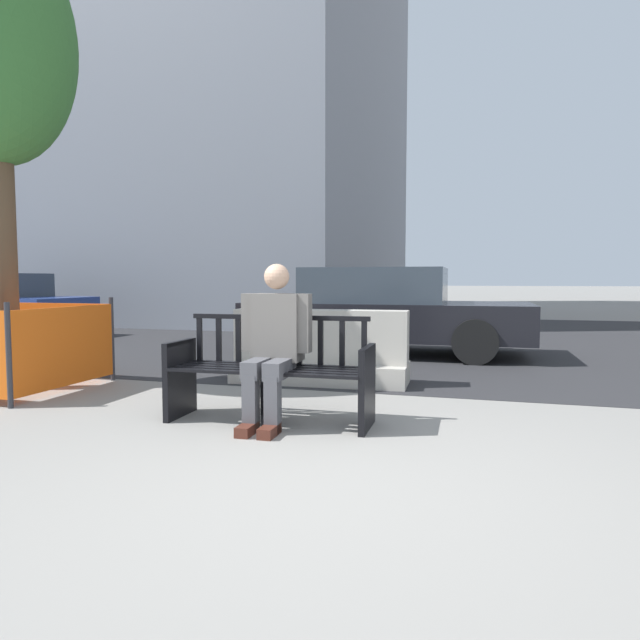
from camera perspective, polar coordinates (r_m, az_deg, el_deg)
The scene contains 7 objects.
ground_plane at distance 3.41m, azimuth -0.27°, elevation -16.30°, with size 200.00×200.00×0.00m, color gray.
street_asphalt at distance 11.86m, azimuth 11.76°, elevation -1.70°, with size 120.00×12.00×0.01m, color #28282B.
street_bench at distance 4.78m, azimuth -4.97°, elevation -5.46°, with size 1.70×0.57×0.88m.
seated_person at distance 4.67m, azimuth -4.64°, elevation -2.05°, with size 0.58×0.73×1.31m.
jersey_barrier_centre at distance 6.55m, azimuth 0.02°, elevation -3.34°, with size 2.03×0.77×0.84m.
construction_fence at distance 7.02m, azimuth -28.71°, elevation -2.11°, with size 1.55×1.55×0.98m.
car_sedan_far at distance 9.14m, azimuth 6.37°, elevation 0.92°, with size 4.44×2.00×1.37m.
Camera 1 is at (0.91, -3.07, 1.19)m, focal length 32.00 mm.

